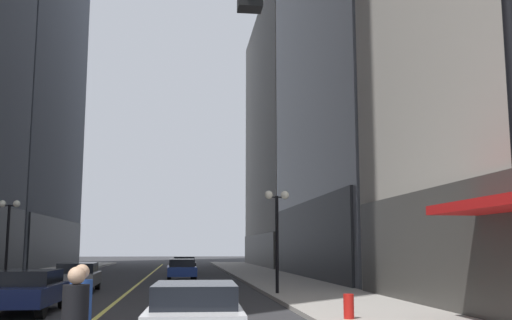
{
  "coord_description": "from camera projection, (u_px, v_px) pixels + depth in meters",
  "views": [
    {
      "loc": [
        2.49,
        -4.36,
        2.03
      ],
      "look_at": [
        6.43,
        28.08,
        6.87
      ],
      "focal_mm": 41.59,
      "sensor_mm": 36.0,
      "label": 1
    }
  ],
  "objects": [
    {
      "name": "sidewalk_left",
      "position": [
        10.0,
        279.0,
        37.09
      ],
      "size": [
        4.5,
        78.0,
        0.15
      ],
      "primitive_type": "cube",
      "color": "#9E9991",
      "rests_on": "ground"
    },
    {
      "name": "car_navy",
      "position": [
        26.0,
        290.0,
        18.52
      ],
      "size": [
        1.93,
        4.39,
        1.32
      ],
      "color": "#141E4C",
      "rests_on": "ground"
    },
    {
      "name": "storefront_awning_right",
      "position": [
        500.0,
        206.0,
        13.59
      ],
      "size": [
        1.6,
        4.65,
        3.12
      ],
      "color": "#B21414",
      "rests_on": "ground"
    },
    {
      "name": "street_lamp_left_far",
      "position": [
        8.0,
        223.0,
        30.18
      ],
      "size": [
        1.06,
        0.36,
        4.43
      ],
      "color": "black",
      "rests_on": "ground"
    },
    {
      "name": "fire_hydrant_right",
      "position": [
        349.0,
        309.0,
        15.8
      ],
      "size": [
        0.28,
        0.28,
        0.8
      ],
      "primitive_type": "cylinder",
      "color": "red",
      "rests_on": "ground"
    },
    {
      "name": "traffic_light_near_right",
      "position": [
        432.0,
        100.0,
        6.94
      ],
      "size": [
        3.43,
        0.35,
        5.65
      ],
      "color": "black",
      "rests_on": "ground"
    },
    {
      "name": "car_grey",
      "position": [
        77.0,
        276.0,
        27.43
      ],
      "size": [
        2.02,
        4.43,
        1.32
      ],
      "color": "slate",
      "rests_on": "ground"
    },
    {
      "name": "pedestrian_in_blue_hoodie",
      "position": [
        80.0,
        313.0,
        9.0
      ],
      "size": [
        0.48,
        0.48,
        1.78
      ],
      "color": "black",
      "rests_on": "ground"
    },
    {
      "name": "sidewalk_right",
      "position": [
        271.0,
        277.0,
        39.06
      ],
      "size": [
        4.5,
        78.0,
        0.15
      ],
      "primitive_type": "cube",
      "color": "#9E9991",
      "rests_on": "ground"
    },
    {
      "name": "car_blue",
      "position": [
        181.0,
        269.0,
        37.01
      ],
      "size": [
        1.88,
        4.77,
        1.32
      ],
      "color": "navy",
      "rests_on": "ground"
    },
    {
      "name": "car_black",
      "position": [
        184.0,
        264.0,
        47.15
      ],
      "size": [
        1.82,
        4.74,
        1.32
      ],
      "color": "black",
      "rests_on": "ground"
    },
    {
      "name": "car_white",
      "position": [
        195.0,
        313.0,
        11.99
      ],
      "size": [
        1.97,
        4.23,
        1.32
      ],
      "color": "silver",
      "rests_on": "ground"
    },
    {
      "name": "ground_plane",
      "position": [
        144.0,
        279.0,
        38.06
      ],
      "size": [
        200.0,
        200.0,
        0.0
      ],
      "primitive_type": "plane",
      "color": "#2D2D30"
    },
    {
      "name": "street_lamp_right_mid",
      "position": [
        277.0,
        218.0,
        25.09
      ],
      "size": [
        1.06,
        0.36,
        4.43
      ],
      "color": "black",
      "rests_on": "ground"
    },
    {
      "name": "building_right_far",
      "position": [
        308.0,
        138.0,
        66.64
      ],
      "size": [
        11.68,
        26.0,
        28.64
      ],
      "color": "#A8A399",
      "rests_on": "ground"
    },
    {
      "name": "lane_centre_stripe",
      "position": [
        144.0,
        279.0,
        38.06
      ],
      "size": [
        0.16,
        70.0,
        0.01
      ],
      "primitive_type": "cube",
      "color": "#E5D64C",
      "rests_on": "ground"
    }
  ]
}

